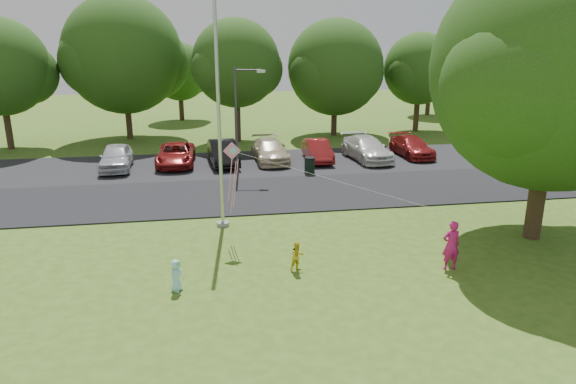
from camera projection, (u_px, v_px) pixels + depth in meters
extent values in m
plane|color=#3C6019|center=(339.00, 273.00, 16.60)|extent=(120.00, 120.00, 0.00)
cube|color=black|center=(291.00, 193.00, 25.10)|extent=(60.00, 6.00, 0.06)
cube|color=black|center=(273.00, 163.00, 31.24)|extent=(42.00, 7.00, 0.06)
cylinder|color=#B7BABF|center=(218.00, 101.00, 19.35)|extent=(0.14, 0.14, 10.00)
cylinder|color=gray|center=(223.00, 224.00, 20.75)|extent=(0.50, 0.50, 0.16)
cylinder|color=#3F3F44|center=(236.00, 123.00, 27.55)|extent=(0.12, 0.12, 5.86)
cylinder|color=#3F3F44|center=(248.00, 70.00, 26.76)|extent=(1.36, 0.29, 0.08)
cube|color=silver|center=(261.00, 71.00, 26.79)|extent=(0.47, 0.28, 0.14)
cylinder|color=black|center=(310.00, 166.00, 28.55)|extent=(0.57, 0.57, 0.91)
cylinder|color=black|center=(310.00, 158.00, 28.41)|extent=(0.61, 0.61, 0.05)
cylinder|color=#332316|center=(537.00, 196.00, 19.12)|extent=(0.62, 0.62, 3.26)
sphere|color=#1C3E11|center=(555.00, 69.00, 17.79)|extent=(8.57, 8.57, 8.57)
sphere|color=#1C3E11|center=(528.00, 85.00, 16.63)|extent=(5.14, 5.14, 5.14)
sphere|color=#1C3E11|center=(510.00, 84.00, 16.60)|extent=(4.46, 4.46, 4.46)
cylinder|color=#332316|center=(8.00, 125.00, 34.86)|extent=(0.44, 0.44, 3.27)
sphere|color=#1C3E11|center=(26.00, 73.00, 34.72)|extent=(4.18, 4.18, 4.18)
cylinder|color=#332316|center=(129.00, 118.00, 38.48)|extent=(0.44, 0.44, 3.19)
sphere|color=#1C3E11|center=(123.00, 55.00, 37.17)|extent=(8.50, 8.50, 8.50)
sphere|color=#1C3E11|center=(152.00, 63.00, 38.46)|extent=(5.53, 5.53, 5.53)
sphere|color=#1C3E11|center=(96.00, 62.00, 36.02)|extent=(5.10, 5.10, 5.10)
cylinder|color=#332316|center=(238.00, 118.00, 37.51)|extent=(0.44, 0.44, 3.43)
sphere|color=#1C3E11|center=(236.00, 63.00, 36.39)|extent=(6.27, 6.27, 6.27)
sphere|color=#1C3E11|center=(255.00, 69.00, 37.34)|extent=(4.07, 4.07, 4.07)
sphere|color=#1C3E11|center=(219.00, 68.00, 35.54)|extent=(3.76, 3.76, 3.76)
cylinder|color=#332316|center=(334.00, 118.00, 40.02)|extent=(0.44, 0.44, 2.66)
sphere|color=#1C3E11|center=(335.00, 67.00, 38.91)|extent=(7.27, 7.27, 7.27)
sphere|color=#1C3E11|center=(353.00, 74.00, 40.01)|extent=(4.72, 4.72, 4.72)
sphere|color=#1C3E11|center=(319.00, 73.00, 37.92)|extent=(4.36, 4.36, 4.36)
cylinder|color=#332316|center=(416.00, 113.00, 41.77)|extent=(0.44, 0.44, 3.02)
sphere|color=#1C3E11|center=(420.00, 69.00, 40.77)|extent=(5.67, 5.67, 5.67)
sphere|color=#1C3E11|center=(431.00, 73.00, 41.62)|extent=(3.68, 3.68, 3.68)
sphere|color=#1C3E11|center=(409.00, 73.00, 40.00)|extent=(3.40, 3.40, 3.40)
cylinder|color=#332316|center=(535.00, 112.00, 40.60)|extent=(0.44, 0.44, 3.42)
sphere|color=#1C3E11|center=(544.00, 49.00, 39.23)|extent=(8.77, 8.77, 8.77)
sphere|color=#1C3E11|center=(558.00, 58.00, 40.56)|extent=(5.70, 5.70, 5.70)
sphere|color=#1C3E11|center=(531.00, 56.00, 38.04)|extent=(5.26, 5.26, 5.26)
cylinder|color=#332316|center=(181.00, 106.00, 47.42)|extent=(0.44, 0.44, 2.60)
sphere|color=#1C3E11|center=(179.00, 72.00, 46.52)|extent=(5.20, 5.20, 5.20)
sphere|color=#1C3E11|center=(193.00, 76.00, 47.31)|extent=(3.38, 3.38, 3.38)
sphere|color=#1C3E11|center=(167.00, 75.00, 45.82)|extent=(3.12, 3.12, 3.12)
cylinder|color=#332316|center=(428.00, 102.00, 50.73)|extent=(0.44, 0.44, 2.60)
sphere|color=#1C3E11|center=(431.00, 69.00, 49.84)|extent=(5.20, 5.20, 5.20)
sphere|color=#1C3E11|center=(439.00, 73.00, 50.63)|extent=(3.38, 3.38, 3.38)
sphere|color=#1C3E11|center=(423.00, 73.00, 49.14)|extent=(3.12, 3.12, 3.12)
imported|color=silver|center=(116.00, 157.00, 29.35)|extent=(1.87, 4.26, 1.43)
imported|color=maroon|center=(176.00, 154.00, 30.39)|extent=(2.28, 4.70, 1.29)
imported|color=black|center=(223.00, 153.00, 30.56)|extent=(1.86, 4.42, 1.42)
imported|color=#C6B793|center=(270.00, 151.00, 31.26)|extent=(2.05, 4.68, 1.34)
imported|color=maroon|center=(318.00, 150.00, 31.44)|extent=(1.46, 3.95, 1.29)
imported|color=silver|center=(367.00, 149.00, 31.71)|extent=(2.46, 5.02, 1.41)
imported|color=maroon|center=(412.00, 146.00, 32.70)|extent=(1.94, 4.37, 1.25)
imported|color=#CD1B71|center=(451.00, 245.00, 16.64)|extent=(0.62, 0.41, 1.67)
imported|color=gold|center=(297.00, 256.00, 16.59)|extent=(0.60, 0.54, 1.01)
imported|color=#A6F1FF|center=(176.00, 275.00, 15.29)|extent=(0.53, 0.58, 1.00)
cube|color=pink|center=(232.00, 151.00, 18.15)|extent=(0.63, 0.08, 0.63)
cube|color=#8CC6E5|center=(233.00, 150.00, 18.12)|extent=(0.30, 0.05, 0.30)
cylinder|color=white|center=(337.00, 181.00, 17.24)|extent=(6.80, 3.54, 1.58)
cylinder|color=pink|center=(230.00, 181.00, 18.44)|extent=(0.20, 0.26, 1.67)
cylinder|color=pink|center=(236.00, 184.00, 18.56)|extent=(0.23, 0.43, 1.90)
cylinder|color=pink|center=(233.00, 188.00, 18.46)|extent=(0.25, 0.64, 2.13)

